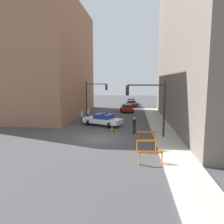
{
  "coord_description": "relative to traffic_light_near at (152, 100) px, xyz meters",
  "views": [
    {
      "loc": [
        3.12,
        -19.37,
        5.33
      ],
      "look_at": [
        0.6,
        5.57,
        1.71
      ],
      "focal_mm": 35.0,
      "sensor_mm": 36.0,
      "label": 1
    }
  ],
  "objects": [
    {
      "name": "parked_car_mid",
      "position": [
        -2.06,
        24.72,
        -2.86
      ],
      "size": [
        2.52,
        4.44,
        1.31
      ],
      "rotation": [
        0.0,
        0.0,
        -0.09
      ],
      "color": "maroon",
      "rests_on": "ground_plane"
    },
    {
      "name": "building_right",
      "position": [
        8.67,
        7.11,
        6.2
      ],
      "size": [
        12.0,
        28.0,
        19.45
      ],
      "color": "#6B6056",
      "rests_on": "ground_plane"
    },
    {
      "name": "traffic_cone",
      "position": [
        -3.9,
        2.36,
        -3.21
      ],
      "size": [
        0.36,
        0.36,
        0.66
      ],
      "color": "black",
      "rests_on": "ground_plane"
    },
    {
      "name": "parked_car_near",
      "position": [
        -2.82,
        17.07,
        -2.86
      ],
      "size": [
        2.54,
        4.45,
        1.31
      ],
      "rotation": [
        0.0,
        0.0,
        0.1
      ],
      "color": "maroon",
      "rests_on": "ground_plane"
    },
    {
      "name": "parked_car_far",
      "position": [
        -2.23,
        29.34,
        -2.86
      ],
      "size": [
        2.4,
        4.37,
        1.31
      ],
      "rotation": [
        0.0,
        0.0,
        -0.04
      ],
      "color": "silver",
      "rests_on": "ground_plane"
    },
    {
      "name": "pedestrian_corner",
      "position": [
        -7.78,
        8.54,
        -2.67
      ],
      "size": [
        0.43,
        0.43,
        1.66
      ],
      "rotation": [
        0.0,
        0.0,
        0.24
      ],
      "color": "#382D23",
      "rests_on": "ground_plane"
    },
    {
      "name": "pedestrian_sidewalk",
      "position": [
        -1.55,
        1.49,
        -2.67
      ],
      "size": [
        0.5,
        0.5,
        1.66
      ],
      "rotation": [
        0.0,
        0.0,
        3.7
      ],
      "color": "black",
      "rests_on": "ground_plane"
    },
    {
      "name": "sidewalk_right",
      "position": [
        1.47,
        -0.89,
        -3.47
      ],
      "size": [
        2.4,
        44.0,
        0.12
      ],
      "color": "#B2ADA3",
      "rests_on": "ground_plane"
    },
    {
      "name": "police_car",
      "position": [
        -5.27,
        5.1,
        -2.81
      ],
      "size": [
        5.05,
        3.6,
        1.52
      ],
      "rotation": [
        0.0,
        0.0,
        1.15
      ],
      "color": "white",
      "rests_on": "ground_plane"
    },
    {
      "name": "building_corner_left",
      "position": [
        -16.73,
        13.11,
        4.88
      ],
      "size": [
        14.0,
        20.0,
        16.82
      ],
      "color": "#93664C",
      "rests_on": "ground_plane"
    },
    {
      "name": "pedestrian_crossing",
      "position": [
        -8.1,
        6.35,
        -2.67
      ],
      "size": [
        0.48,
        0.48,
        1.66
      ],
      "rotation": [
        0.0,
        0.0,
        3.62
      ],
      "color": "black",
      "rests_on": "ground_plane"
    },
    {
      "name": "barrier_front",
      "position": [
        -0.5,
        -6.74,
        -2.91
      ],
      "size": [
        1.59,
        0.36,
        0.9
      ],
      "rotation": [
        0.0,
        0.0,
        0.13
      ],
      "color": "orange",
      "rests_on": "ground_plane"
    },
    {
      "name": "ground_plane",
      "position": [
        -4.73,
        -0.89,
        -3.53
      ],
      "size": [
        120.0,
        120.0,
        0.0
      ],
      "primitive_type": "plane",
      "color": "#424244"
    },
    {
      "name": "barrier_mid",
      "position": [
        -0.62,
        -4.09,
        -2.91
      ],
      "size": [
        1.59,
        0.39,
        0.9
      ],
      "rotation": [
        0.0,
        0.0,
        0.16
      ],
      "color": "orange",
      "rests_on": "ground_plane"
    },
    {
      "name": "traffic_light_near",
      "position": [
        0.0,
        0.0,
        0.0
      ],
      "size": [
        3.64,
        0.35,
        5.2
      ],
      "color": "black",
      "rests_on": "sidewalk_right"
    },
    {
      "name": "barrier_back",
      "position": [
        -0.49,
        -1.21,
        -2.91
      ],
      "size": [
        1.6,
        0.23,
        0.9
      ],
      "rotation": [
        0.0,
        0.0,
        0.05
      ],
      "color": "orange",
      "rests_on": "ground_plane"
    },
    {
      "name": "traffic_light_far",
      "position": [
        -8.03,
        13.75,
        -0.13
      ],
      "size": [
        3.44,
        0.35,
        5.2
      ],
      "color": "black",
      "rests_on": "ground_plane"
    }
  ]
}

